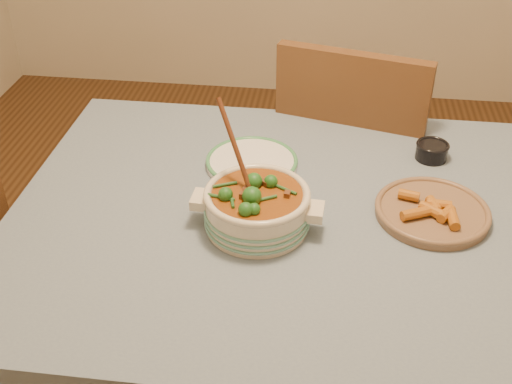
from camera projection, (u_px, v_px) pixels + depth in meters
dining_table at (350, 248)px, 1.60m from camera, size 1.68×1.08×0.76m
stew_casserole at (257, 205)px, 1.48m from camera, size 0.31×0.25×0.29m
white_plate at (252, 162)px, 1.74m from camera, size 0.32×0.32×0.02m
condiment_bowl at (432, 150)px, 1.76m from camera, size 0.09×0.09×0.05m
fried_plate at (432, 210)px, 1.54m from camera, size 0.31×0.31×0.05m
chair_far at (353, 159)px, 2.15m from camera, size 0.55×0.55×0.98m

